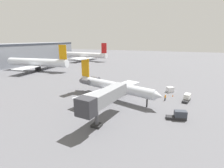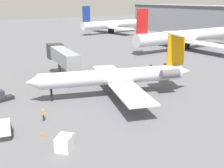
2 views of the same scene
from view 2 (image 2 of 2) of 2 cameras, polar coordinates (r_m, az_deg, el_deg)
name	(u,v)px [view 2 (image 2 of 2)]	position (r m, az deg, el deg)	size (l,w,h in m)	color
ground_plane	(113,93)	(49.22, 0.11, -1.83)	(400.00, 400.00, 0.10)	#5B5B60
regional_jet	(119,76)	(46.84, 1.42, 1.74)	(24.24, 28.18, 10.35)	silver
jet_bridge	(61,56)	(57.32, -10.39, 5.78)	(15.02, 4.84, 6.66)	gray
ground_crew_marshaller	(43,115)	(38.98, -13.97, -6.15)	(0.46, 0.37, 1.69)	black
baggage_tug_lead	(5,129)	(36.25, -21.25, -8.71)	(4.21, 2.25, 1.90)	#262628
cargo_container_uld	(64,143)	(31.43, -9.77, -11.87)	(2.56, 2.56, 1.63)	silver
traffic_cone_near	(42,135)	(34.92, -14.23, -10.06)	(0.36, 0.36, 0.55)	orange
parked_airliner_west_end	(111,25)	(136.94, -0.30, 12.13)	(27.90, 32.79, 13.02)	silver
parked_airliner_west_mid	(186,36)	(94.92, 14.97, 9.46)	(34.87, 41.49, 13.32)	silver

